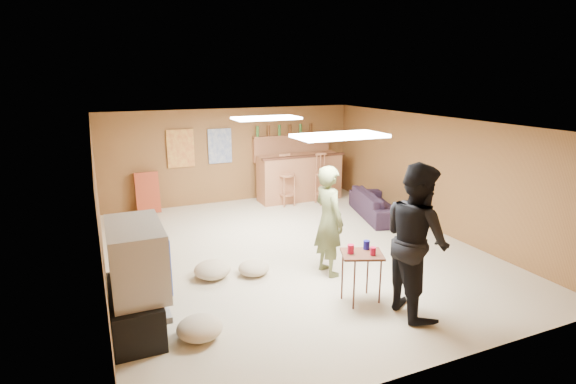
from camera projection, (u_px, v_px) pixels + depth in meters
name	position (u px, v px, depth m)	size (l,w,h in m)	color
ground	(293.00, 251.00, 7.76)	(7.00, 7.00, 0.00)	beige
ceiling	(293.00, 123.00, 7.20)	(6.00, 7.00, 0.02)	silver
wall_back	(232.00, 156.00, 10.59)	(6.00, 0.02, 2.20)	brown
wall_front	(439.00, 270.00, 4.38)	(6.00, 0.02, 2.20)	brown
wall_left	(99.00, 210.00, 6.32)	(0.02, 7.00, 2.20)	brown
wall_right	(435.00, 174.00, 8.64)	(0.02, 7.00, 2.20)	brown
tv_stand	(135.00, 310.00, 5.31)	(0.55, 1.30, 0.50)	black
dvd_box	(155.00, 313.00, 5.42)	(0.35, 0.50, 0.08)	#B2B2B7
tv_body	(136.00, 258.00, 5.18)	(0.60, 1.10, 0.80)	#B2B2B7
tv_screen	(164.00, 254.00, 5.30)	(0.02, 0.95, 0.65)	navy
bar_counter	(299.00, 177.00, 10.82)	(2.00, 0.60, 1.10)	#9B5B38
bar_lip	(304.00, 157.00, 10.45)	(2.10, 0.12, 0.05)	#412014
bar_shelf	(292.00, 136.00, 10.97)	(2.00, 0.18, 0.05)	#9B5B38
bar_backing	(292.00, 148.00, 11.07)	(2.00, 0.14, 0.60)	#9B5B38
poster_left	(181.00, 148.00, 10.02)	(0.60, 0.03, 0.85)	#BF3F26
poster_right	(220.00, 146.00, 10.37)	(0.55, 0.03, 0.80)	#334C99
folding_chair_stack	(148.00, 193.00, 9.80)	(0.50, 0.14, 0.90)	#AE3C20
ceiling_panel_front	(340.00, 136.00, 5.88)	(1.20, 0.60, 0.04)	white
ceiling_panel_back	(266.00, 118.00, 8.27)	(1.20, 0.60, 0.04)	white
person_olive	(329.00, 221.00, 6.69)	(0.61, 0.40, 1.68)	#5B6138
person_black	(416.00, 239.00, 5.55)	(0.94, 0.73, 1.94)	black
sofa	(378.00, 204.00, 9.57)	(1.84, 0.72, 0.54)	black
tray_table	(361.00, 277.00, 5.95)	(0.53, 0.42, 0.69)	#412014
cup_red_near	(351.00, 249.00, 5.85)	(0.09, 0.09, 0.12)	red
cup_red_far	(373.00, 251.00, 5.80)	(0.08, 0.08, 0.10)	red
cup_blue	(366.00, 245.00, 5.98)	(0.09, 0.09, 0.12)	navy
bar_stool_left	(287.00, 183.00, 10.34)	(0.34, 0.34, 1.06)	#9B5B38
bar_stool_right	(323.00, 182.00, 10.46)	(0.34, 0.34, 1.06)	#9B5B38
cushion_near_tv	(212.00, 270.00, 6.71)	(0.55, 0.55, 0.25)	tan
cushion_mid	(254.00, 268.00, 6.81)	(0.47, 0.47, 0.21)	tan
cushion_far	(200.00, 328.00, 5.17)	(0.53, 0.53, 0.24)	tan
bottle_row	(285.00, 130.00, 10.84)	(1.48, 0.08, 0.26)	#3F7233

